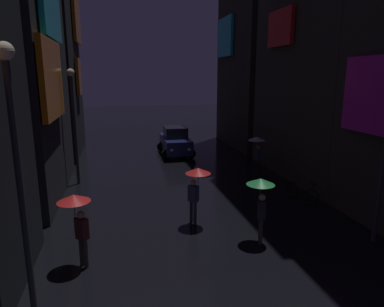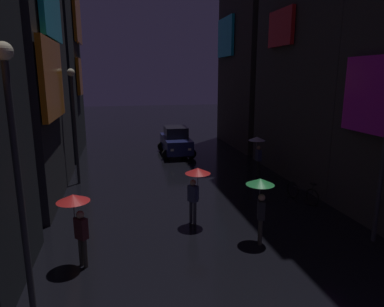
{
  "view_description": "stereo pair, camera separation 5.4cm",
  "coord_description": "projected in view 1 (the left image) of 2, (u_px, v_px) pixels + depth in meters",
  "views": [
    {
      "loc": [
        -3.04,
        -3.16,
        5.26
      ],
      "look_at": [
        0.0,
        10.43,
        2.1
      ],
      "focal_mm": 32.0,
      "sensor_mm": 36.0,
      "label": 1
    },
    {
      "loc": [
        -2.98,
        -3.17,
        5.26
      ],
      "look_at": [
        0.0,
        10.43,
        2.1
      ],
      "focal_mm": 32.0,
      "sensor_mm": 36.0,
      "label": 2
    }
  ],
  "objects": [
    {
      "name": "building_left_mid",
      "position": [
        0.0,
        26.0,
        13.9
      ],
      "size": [
        4.25,
        7.84,
        14.48
      ],
      "color": "#232328",
      "rests_on": "ground"
    },
    {
      "name": "building_left_far",
      "position": [
        43.0,
        54.0,
        22.26
      ],
      "size": [
        4.25,
        7.06,
        13.24
      ],
      "color": "black",
      "rests_on": "ground"
    },
    {
      "name": "pedestrian_foreground_right_green",
      "position": [
        261.0,
        193.0,
        10.76
      ],
      "size": [
        0.9,
        0.9,
        2.12
      ],
      "color": "#38332D",
      "rests_on": "ground"
    },
    {
      "name": "pedestrian_midstreet_left_red",
      "position": [
        196.0,
        180.0,
        12.08
      ],
      "size": [
        0.9,
        0.9,
        2.12
      ],
      "color": "#2D2D38",
      "rests_on": "ground"
    },
    {
      "name": "pedestrian_foreground_left_clear",
      "position": [
        257.0,
        145.0,
        18.15
      ],
      "size": [
        0.9,
        0.9,
        2.12
      ],
      "color": "black",
      "rests_on": "ground"
    },
    {
      "name": "pedestrian_far_right_red",
      "position": [
        76.0,
        211.0,
        9.34
      ],
      "size": [
        0.9,
        0.9,
        2.12
      ],
      "color": "#38332D",
      "rests_on": "ground"
    },
    {
      "name": "bicycle_parked_at_storefront",
      "position": [
        302.0,
        193.0,
        14.62
      ],
      "size": [
        0.57,
        1.76,
        0.96
      ],
      "color": "black",
      "rests_on": "ground"
    },
    {
      "name": "car_distant",
      "position": [
        175.0,
        141.0,
        23.26
      ],
      "size": [
        2.3,
        4.18,
        1.92
      ],
      "color": "navy",
      "rests_on": "ground"
    },
    {
      "name": "streetlamp_left_near",
      "position": [
        17.0,
        159.0,
        6.8
      ],
      "size": [
        0.36,
        0.36,
        5.89
      ],
      "color": "#2D2D33",
      "rests_on": "ground"
    },
    {
      "name": "streetlamp_left_far",
      "position": [
        74.0,
        114.0,
        16.36
      ],
      "size": [
        0.36,
        0.36,
        5.6
      ],
      "color": "#2D2D33",
      "rests_on": "ground"
    }
  ]
}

